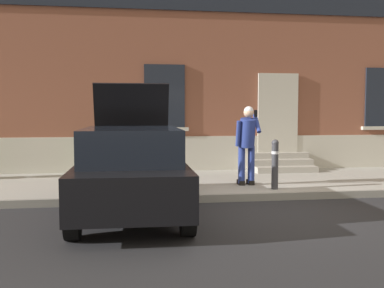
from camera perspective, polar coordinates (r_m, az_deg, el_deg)
ground_plane at (r=8.17m, az=9.86°, el=-8.43°), size 80.00×80.00×0.00m
sidewalk at (r=10.80m, az=5.19°, el=-4.92°), size 24.00×3.60×0.15m
curb_edge at (r=9.03m, az=7.98°, el=-6.72°), size 24.00×0.12×0.15m
building_facade at (r=13.25m, az=2.72°, el=12.60°), size 24.00×1.52×7.50m
entrance_stoop at (r=12.62m, az=11.30°, el=-2.49°), size 1.69×0.96×0.48m
hatchback_car_black at (r=7.65m, az=-7.72°, el=-3.18°), size 1.86×4.10×2.34m
bollard_near_person at (r=9.49m, az=10.54°, el=-2.33°), size 0.15×0.15×1.04m
person_on_phone at (r=9.85m, az=7.06°, el=0.48°), size 0.51×0.52×1.74m
planter_cream at (r=11.68m, az=-13.19°, el=-1.71°), size 0.44×0.44×0.86m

